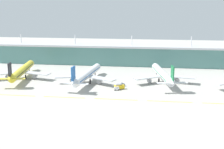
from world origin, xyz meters
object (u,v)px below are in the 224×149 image
object	(u,v)px
airliner_near_middle	(87,75)
fuel_truck	(119,86)
airliner_nearest	(22,71)
airliner_far_middle	(163,74)
baggage_cart	(117,89)
pushback_tug	(122,84)

from	to	relation	value
airliner_near_middle	fuel_truck	world-z (taller)	airliner_near_middle
airliner_nearest	fuel_truck	distance (m)	83.96
airliner_far_middle	baggage_cart	xyz separation A→B (m)	(-32.87, -25.11, -5.19)
baggage_cart	airliner_near_middle	bearing A→B (deg)	146.42
pushback_tug	fuel_truck	world-z (taller)	fuel_truck
airliner_near_middle	airliner_far_middle	world-z (taller)	same
pushback_tug	airliner_near_middle	bearing A→B (deg)	170.31
airliner_near_middle	baggage_cart	size ratio (longest dim) A/B	17.12
airliner_nearest	baggage_cart	world-z (taller)	airliner_nearest
airliner_far_middle	fuel_truck	size ratio (longest dim) A/B	8.36
airliner_far_middle	baggage_cart	bearing A→B (deg)	-142.63
airliner_nearest	pushback_tug	xyz separation A→B (m)	(82.64, -11.06, -5.35)
airliner_far_middle	fuel_truck	bearing A→B (deg)	-144.43
airliner_nearest	fuel_truck	xyz separation A→B (m)	(81.36, -20.32, -4.19)
airliner_nearest	airliner_near_middle	distance (m)	55.23
fuel_truck	airliner_nearest	bearing A→B (deg)	165.97
airliner_nearest	pushback_tug	distance (m)	83.54
airliner_near_middle	baggage_cart	world-z (taller)	airliner_near_middle
airliner_near_middle	pushback_tug	bearing A→B (deg)	-9.69
fuel_truck	airliner_far_middle	bearing A→B (deg)	35.57
fuel_truck	baggage_cart	world-z (taller)	fuel_truck
baggage_cart	airliner_far_middle	bearing A→B (deg)	37.37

